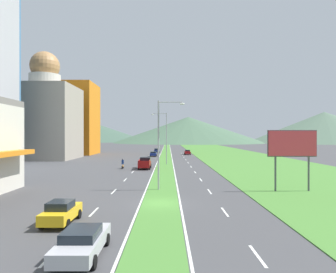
{
  "coord_description": "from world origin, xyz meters",
  "views": [
    {
      "loc": [
        0.68,
        -26.3,
        5.93
      ],
      "look_at": [
        0.89,
        26.47,
        5.82
      ],
      "focal_mm": 32.27,
      "sensor_mm": 36.0,
      "label": 1
    }
  ],
  "objects": [
    {
      "name": "lane_dash_left_4",
      "position": [
        -5.1,
        14.35,
        0.01
      ],
      "size": [
        0.16,
        2.8,
        0.01
      ],
      "primitive_type": "cube",
      "color": "silver",
      "rests_on": "ground_plane"
    },
    {
      "name": "lane_dash_right_5",
      "position": [
        5.1,
        22.93,
        0.01
      ],
      "size": [
        0.16,
        2.8,
        0.01
      ],
      "primitive_type": "cube",
      "color": "silver",
      "rests_on": "ground_plane"
    },
    {
      "name": "grass_verge_right",
      "position": [
        20.6,
        60.0,
        0.03
      ],
      "size": [
        24.0,
        240.0,
        0.06
      ],
      "primitive_type": "cube",
      "color": "#477F33",
      "rests_on": "ground_plane"
    },
    {
      "name": "lane_dash_right_6",
      "position": [
        5.1,
        31.52,
        0.01
      ],
      "size": [
        0.16,
        2.8,
        0.01
      ],
      "primitive_type": "cube",
      "color": "silver",
      "rests_on": "ground_plane"
    },
    {
      "name": "lane_dash_left_1",
      "position": [
        -5.1,
        -11.41,
        0.01
      ],
      "size": [
        0.16,
        2.8,
        0.01
      ],
      "primitive_type": "cube",
      "color": "silver",
      "rests_on": "ground_plane"
    },
    {
      "name": "lane_dash_left_3",
      "position": [
        -5.1,
        5.76,
        0.01
      ],
      "size": [
        0.16,
        2.8,
        0.01
      ],
      "primitive_type": "cube",
      "color": "silver",
      "rests_on": "ground_plane"
    },
    {
      "name": "lane_dash_right_8",
      "position": [
        5.1,
        48.69,
        0.01
      ],
      "size": [
        0.16,
        2.8,
        0.01
      ],
      "primitive_type": "cube",
      "color": "silver",
      "rests_on": "ground_plane"
    },
    {
      "name": "street_lamp_mid",
      "position": [
        0.04,
        36.22,
        6.11
      ],
      "size": [
        3.29,
        0.36,
        10.71
      ],
      "color": "#99999E",
      "rests_on": "ground_plane"
    },
    {
      "name": "hill_far_center",
      "position": [
        18.25,
        234.49,
        11.13
      ],
      "size": [
        129.47,
        129.47,
        22.27
      ],
      "primitive_type": "cone",
      "color": "#47664C",
      "rests_on": "ground_plane"
    },
    {
      "name": "lane_dash_right_1",
      "position": [
        5.1,
        -11.41,
        0.01
      ],
      "size": [
        0.16,
        2.8,
        0.01
      ],
      "primitive_type": "cube",
      "color": "silver",
      "rests_on": "ground_plane"
    },
    {
      "name": "grass_median",
      "position": [
        0.0,
        60.0,
        0.03
      ],
      "size": [
        3.2,
        240.0,
        0.06
      ],
      "primitive_type": "cube",
      "color": "#477F33",
      "rests_on": "ground_plane"
    },
    {
      "name": "lane_dash_right_11",
      "position": [
        5.1,
        74.45,
        0.01
      ],
      "size": [
        0.16,
        2.8,
        0.01
      ],
      "primitive_type": "cube",
      "color": "silver",
      "rests_on": "ground_plane"
    },
    {
      "name": "lane_dash_left_6",
      "position": [
        -5.1,
        31.52,
        0.01
      ],
      "size": [
        0.16,
        2.8,
        0.01
      ],
      "primitive_type": "cube",
      "color": "silver",
      "rests_on": "ground_plane"
    },
    {
      "name": "lane_dash_left_9",
      "position": [
        -5.1,
        57.28,
        0.01
      ],
      "size": [
        0.16,
        2.8,
        0.01
      ],
      "primitive_type": "cube",
      "color": "silver",
      "rests_on": "ground_plane"
    },
    {
      "name": "hill_far_right",
      "position": [
        134.18,
        231.05,
        13.2
      ],
      "size": [
        129.27,
        129.27,
        26.41
      ],
      "primitive_type": "cone",
      "color": "#516B56",
      "rests_on": "ground_plane"
    },
    {
      "name": "edge_line_median_left",
      "position": [
        -1.75,
        60.0,
        0.01
      ],
      "size": [
        0.16,
        240.0,
        0.01
      ],
      "primitive_type": "cube",
      "color": "silver",
      "rests_on": "ground_plane"
    },
    {
      "name": "lane_dash_left_8",
      "position": [
        -5.1,
        48.69,
        0.01
      ],
      "size": [
        0.16,
        2.8,
        0.01
      ],
      "primitive_type": "cube",
      "color": "silver",
      "rests_on": "ground_plane"
    },
    {
      "name": "lane_dash_right_10",
      "position": [
        5.1,
        65.87,
        0.01
      ],
      "size": [
        0.16,
        2.8,
        0.01
      ],
      "primitive_type": "cube",
      "color": "silver",
      "rests_on": "ground_plane"
    },
    {
      "name": "lane_dash_right_2",
      "position": [
        5.1,
        -2.83,
        0.01
      ],
      "size": [
        0.16,
        2.8,
        0.01
      ],
      "primitive_type": "cube",
      "color": "silver",
      "rests_on": "ground_plane"
    },
    {
      "name": "car_4",
      "position": [
        -6.55,
        -5.94,
        0.78
      ],
      "size": [
        1.86,
        4.03,
        1.54
      ],
      "rotation": [
        0.0,
        0.0,
        1.57
      ],
      "color": "yellow",
      "rests_on": "ground_plane"
    },
    {
      "name": "car_0",
      "position": [
        -3.17,
        77.71,
        0.8
      ],
      "size": [
        1.94,
        4.22,
        1.59
      ],
      "rotation": [
        0.0,
        0.0,
        1.57
      ],
      "color": "navy",
      "rests_on": "ground_plane"
    },
    {
      "name": "hill_far_left",
      "position": [
        -100.32,
        298.28,
        13.41
      ],
      "size": [
        159.63,
        159.63,
        26.83
      ],
      "primitive_type": "cone",
      "color": "#3D5647",
      "rests_on": "ground_plane"
    },
    {
      "name": "lane_dash_right_7",
      "position": [
        5.1,
        40.11,
        0.01
      ],
      "size": [
        0.16,
        2.8,
        0.01
      ],
      "primitive_type": "cube",
      "color": "silver",
      "rests_on": "ground_plane"
    },
    {
      "name": "lane_dash_left_5",
      "position": [
        -5.1,
        22.93,
        0.01
      ],
      "size": [
        0.16,
        2.8,
        0.01
      ],
      "primitive_type": "cube",
      "color": "silver",
      "rests_on": "ground_plane"
    },
    {
      "name": "car_2",
      "position": [
        -3.58,
        60.66,
        0.72
      ],
      "size": [
        1.94,
        4.25,
        1.39
      ],
      "rotation": [
        0.0,
        0.0,
        1.57
      ],
      "color": "navy",
      "rests_on": "ground_plane"
    },
    {
      "name": "car_3",
      "position": [
        -3.54,
        -11.49,
        0.74
      ],
      "size": [
        2.02,
        4.74,
        1.41
      ],
      "rotation": [
        0.0,
        0.0,
        1.57
      ],
      "color": "#B2B2B7",
      "rests_on": "ground_plane"
    },
    {
      "name": "car_1",
      "position": [
        6.82,
        68.86,
        0.77
      ],
      "size": [
        1.91,
        4.11,
        1.5
      ],
      "rotation": [
        0.0,
        0.0,
        -1.57
      ],
      "color": "maroon",
      "rests_on": "ground_plane"
    },
    {
      "name": "billboard_roadside",
      "position": [
        13.89,
        5.74,
        4.86
      ],
      "size": [
        5.26,
        0.28,
        6.55
      ],
      "color": "#4C4C51",
      "rests_on": "ground_plane"
    },
    {
      "name": "midrise_colored",
      "position": [
        -30.18,
        71.03,
        11.35
      ],
      "size": [
        14.7,
        14.7,
        22.7
      ],
      "primitive_type": "cube",
      "color": "orange",
      "rests_on": "ground_plane"
    },
    {
      "name": "domed_building",
      "position": [
        -31.11,
        51.49,
        10.9
      ],
      "size": [
        15.61,
        15.61,
        27.65
      ],
      "color": "#9E9384",
      "rests_on": "ground_plane"
    },
    {
      "name": "pickup_truck_0",
      "position": [
        -3.52,
        28.29,
        0.98
      ],
      "size": [
        2.18,
        5.4,
        2.0
      ],
      "rotation": [
        0.0,
        0.0,
        1.57
      ],
      "color": "maroon",
      "rests_on": "ground_plane"
    },
    {
      "name": "lane_dash_right_3",
      "position": [
        5.1,
        5.76,
        0.01
      ],
      "size": [
        0.16,
        2.8,
        0.01
      ],
      "primitive_type": "cube",
      "color": "silver",
      "rests_on": "ground_plane"
    },
    {
      "name": "motorcycle_rider",
      "position": [
        -7.49,
        28.05,
        0.75
      ],
      "size": [
        0.36,
        2.0,
        1.8
      ],
      "rotation": [
        0.0,
        0.0,
        1.57
      ],
      "color": "black",
      "rests_on": "ground_plane"
    },
    {
      "name": "lane_dash_left_10",
      "position": [
        -5.1,
        65.87,
        0.01
      ],
      "size": [
        0.16,
        2.8,
        0.01
      ],
      "primitive_type": "cube",
      "color": "silver",
      "rests_on": "ground_plane"
    },
    {
      "name": "street_lamp_near",
      "position": [
        -0.06,
        6.65,
        5.6
      ],
      "size": [
        2.95,
        0.28,
        9.78
      ],
      "color": "#99999E",
      "rests_on": "ground_plane"
    },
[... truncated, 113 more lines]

